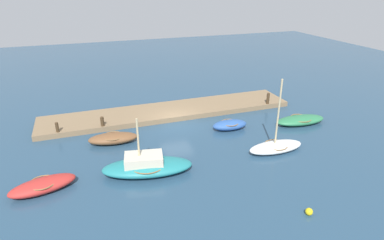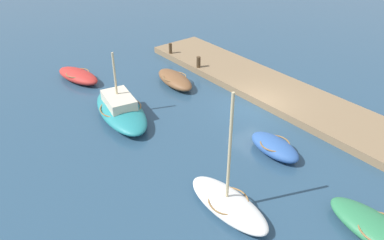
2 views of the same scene
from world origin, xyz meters
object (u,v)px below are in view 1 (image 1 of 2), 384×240
(marker_buoy, at_px, (309,212))
(dinghy_blue, at_px, (230,125))
(mooring_post_mid_east, at_px, (57,127))
(sailboat_teal, at_px, (147,166))
(rowboat_brown, at_px, (113,138))
(rowboat_white, at_px, (276,146))
(mooring_post_west, at_px, (268,98))
(rowboat_red, at_px, (43,185))
(mooring_post_mid_west, at_px, (102,121))
(motorboat_green, at_px, (300,120))

(marker_buoy, bearing_deg, dinghy_blue, -93.59)
(mooring_post_mid_east, relative_size, marker_buoy, 2.00)
(sailboat_teal, distance_m, rowboat_brown, 5.03)
(rowboat_white, relative_size, mooring_post_mid_east, 6.85)
(sailboat_teal, distance_m, mooring_post_west, 14.89)
(rowboat_red, relative_size, mooring_post_mid_east, 5.04)
(sailboat_teal, bearing_deg, mooring_post_mid_east, -42.77)
(rowboat_red, relative_size, dinghy_blue, 1.33)
(rowboat_brown, distance_m, dinghy_blue, 9.15)
(rowboat_red, height_order, mooring_post_mid_west, mooring_post_mid_west)
(rowboat_brown, bearing_deg, mooring_post_west, -164.08)
(rowboat_brown, distance_m, mooring_post_west, 14.72)
(mooring_post_west, relative_size, marker_buoy, 2.67)
(mooring_post_mid_east, bearing_deg, motorboat_green, 167.73)
(mooring_post_mid_west, distance_m, marker_buoy, 16.49)
(motorboat_green, height_order, mooring_post_west, mooring_post_west)
(mooring_post_mid_west, xyz_separation_m, mooring_post_mid_east, (3.32, 0.00, 0.01))
(rowboat_white, height_order, mooring_post_mid_east, rowboat_white)
(mooring_post_west, height_order, mooring_post_mid_east, mooring_post_west)
(rowboat_white, height_order, marker_buoy, rowboat_white)
(marker_buoy, bearing_deg, rowboat_red, -27.56)
(mooring_post_mid_east, bearing_deg, mooring_post_mid_west, 180.00)
(rowboat_white, height_order, mooring_post_mid_west, rowboat_white)
(sailboat_teal, bearing_deg, rowboat_brown, -62.00)
(motorboat_green, xyz_separation_m, rowboat_white, (4.55, 3.36, 0.02))
(rowboat_red, relative_size, mooring_post_west, 3.77)
(sailboat_teal, distance_m, rowboat_white, 9.09)
(rowboat_brown, height_order, dinghy_blue, dinghy_blue)
(motorboat_green, xyz_separation_m, mooring_post_mid_west, (15.63, -4.12, 0.46))
(dinghy_blue, height_order, mooring_post_west, mooring_post_west)
(dinghy_blue, relative_size, mooring_post_mid_east, 3.79)
(mooring_post_west, bearing_deg, marker_buoy, 66.34)
(dinghy_blue, bearing_deg, mooring_post_mid_west, -14.87)
(sailboat_teal, xyz_separation_m, rowboat_brown, (1.49, -4.81, -0.13))
(mooring_post_mid_east, distance_m, marker_buoy, 18.51)
(dinghy_blue, bearing_deg, rowboat_white, 111.27)
(mooring_post_mid_west, relative_size, marker_buoy, 1.96)
(marker_buoy, bearing_deg, rowboat_brown, -53.54)
(marker_buoy, bearing_deg, rowboat_white, -108.48)
(motorboat_green, distance_m, mooring_post_west, 4.21)
(motorboat_green, bearing_deg, mooring_post_mid_east, -8.71)
(rowboat_red, bearing_deg, rowboat_white, 165.46)
(motorboat_green, relative_size, sailboat_teal, 0.75)
(mooring_post_mid_west, height_order, marker_buoy, mooring_post_mid_west)
(rowboat_brown, xyz_separation_m, mooring_post_west, (-14.51, -2.41, 0.56))
(sailboat_teal, xyz_separation_m, mooring_post_mid_east, (5.32, -7.21, 0.30))
(mooring_post_mid_west, bearing_deg, marker_buoy, 122.92)
(marker_buoy, bearing_deg, sailboat_teal, -43.59)
(mooring_post_mid_east, height_order, marker_buoy, mooring_post_mid_east)
(mooring_post_west, bearing_deg, motorboat_green, 98.44)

